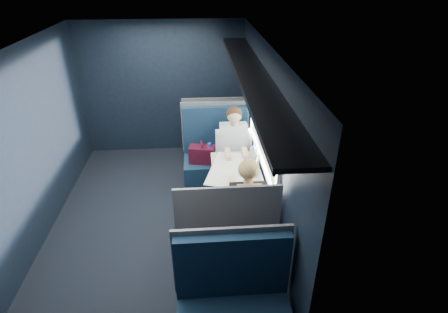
{
  "coord_description": "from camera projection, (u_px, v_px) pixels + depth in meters",
  "views": [
    {
      "loc": [
        0.61,
        -3.81,
        3.09
      ],
      "look_at": [
        0.9,
        0.0,
        0.95
      ],
      "focal_mm": 28.0,
      "sensor_mm": 36.0,
      "label": 1
    }
  ],
  "objects": [
    {
      "name": "bottle_small",
      "position": [
        254.0,
        152.0,
        4.7
      ],
      "size": [
        0.07,
        0.07,
        0.24
      ],
      "color": "silver",
      "rests_on": "table"
    },
    {
      "name": "seat_bay_far",
      "position": [
        225.0,
        237.0,
        3.88
      ],
      "size": [
        1.04,
        0.62,
        1.26
      ],
      "color": "#0C1E35",
      "rests_on": "ground"
    },
    {
      "name": "ground",
      "position": [
        159.0,
        220.0,
        4.79
      ],
      "size": [
        2.8,
        4.2,
        0.01
      ],
      "primitive_type": "cube",
      "color": "black"
    },
    {
      "name": "seat_row_back",
      "position": [
        234.0,
        309.0,
        3.08
      ],
      "size": [
        1.04,
        0.51,
        1.16
      ],
      "color": "#0C1E35",
      "rests_on": "ground"
    },
    {
      "name": "room_shell",
      "position": [
        149.0,
        120.0,
        4.06
      ],
      "size": [
        3.0,
        4.4,
        2.4
      ],
      "color": "black",
      "rests_on": "ground"
    },
    {
      "name": "man",
      "position": [
        234.0,
        147.0,
        5.11
      ],
      "size": [
        0.53,
        0.56,
        1.32
      ],
      "color": "black",
      "rests_on": "ground"
    },
    {
      "name": "laptop",
      "position": [
        254.0,
        167.0,
        4.45
      ],
      "size": [
        0.3,
        0.34,
        0.22
      ],
      "color": "silver",
      "rests_on": "table"
    },
    {
      "name": "seat_bay_near",
      "position": [
        216.0,
        159.0,
        5.39
      ],
      "size": [
        1.04,
        0.62,
        1.26
      ],
      "color": "#0C1E35",
      "rests_on": "ground"
    },
    {
      "name": "table",
      "position": [
        234.0,
        175.0,
        4.53
      ],
      "size": [
        0.62,
        1.0,
        0.74
      ],
      "color": "#54565E",
      "rests_on": "ground"
    },
    {
      "name": "cup",
      "position": [
        252.0,
        151.0,
        4.87
      ],
      "size": [
        0.06,
        0.06,
        0.08
      ],
      "primitive_type": "cylinder",
      "color": "white",
      "rests_on": "table"
    },
    {
      "name": "woman",
      "position": [
        247.0,
        204.0,
        3.89
      ],
      "size": [
        0.53,
        0.56,
        1.32
      ],
      "color": "black",
      "rests_on": "ground"
    },
    {
      "name": "papers",
      "position": [
        234.0,
        169.0,
        4.51
      ],
      "size": [
        0.8,
        0.98,
        0.01
      ],
      "primitive_type": "cube",
      "rotation": [
        0.0,
        0.0,
        -0.27
      ],
      "color": "white",
      "rests_on": "table"
    },
    {
      "name": "seat_row_front",
      "position": [
        214.0,
        134.0,
        6.2
      ],
      "size": [
        1.04,
        0.51,
        1.16
      ],
      "color": "#0C1E35",
      "rests_on": "ground"
    }
  ]
}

